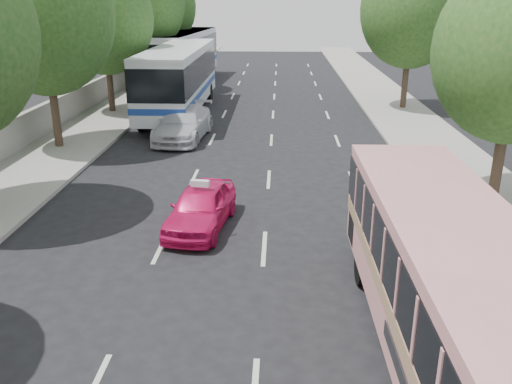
# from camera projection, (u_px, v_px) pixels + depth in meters

# --- Properties ---
(ground) EXTENTS (120.00, 120.00, 0.00)m
(ground) POSITION_uv_depth(u_px,v_px,m) (211.00, 331.00, 11.39)
(ground) COLOR black
(ground) RESTS_ON ground
(sidewalk_left) EXTENTS (4.00, 90.00, 0.15)m
(sidewalk_left) POSITION_uv_depth(u_px,v_px,m) (104.00, 119.00, 30.49)
(sidewalk_left) COLOR #9E998E
(sidewalk_left) RESTS_ON ground
(sidewalk_right) EXTENTS (4.00, 90.00, 0.12)m
(sidewalk_right) POSITION_uv_depth(u_px,v_px,m) (409.00, 122.00, 29.80)
(sidewalk_right) COLOR #9E998E
(sidewalk_right) RESTS_ON ground
(low_wall) EXTENTS (0.30, 90.00, 1.50)m
(low_wall) POSITION_uv_depth(u_px,v_px,m) (71.00, 104.00, 30.28)
(low_wall) COLOR #9E998E
(low_wall) RESTS_ON sidewalk_left
(tree_left_c) EXTENTS (6.00, 6.00, 9.35)m
(tree_left_c) POSITION_uv_depth(u_px,v_px,m) (43.00, 8.00, 22.73)
(tree_left_c) COLOR #38281E
(tree_left_c) RESTS_ON ground
(tree_left_d) EXTENTS (5.52, 5.52, 8.60)m
(tree_left_d) POSITION_uv_depth(u_px,v_px,m) (105.00, 14.00, 30.41)
(tree_left_d) COLOR #38281E
(tree_left_d) RESTS_ON ground
(tree_left_f) EXTENTS (5.88, 5.88, 9.16)m
(tree_left_f) POSITION_uv_depth(u_px,v_px,m) (162.00, 3.00, 45.30)
(tree_left_f) COLOR #38281E
(tree_left_f) RESTS_ON ground
(tree_right_far) EXTENTS (6.00, 6.00, 9.35)m
(tree_right_far) POSITION_uv_depth(u_px,v_px,m) (414.00, 5.00, 31.40)
(tree_right_far) COLOR #38281E
(tree_right_far) RESTS_ON ground
(pink_bus) EXTENTS (2.50, 9.43, 3.00)m
(pink_bus) POSITION_uv_depth(u_px,v_px,m) (447.00, 271.00, 9.98)
(pink_bus) COLOR #D88B8C
(pink_bus) RESTS_ON ground
(pink_taxi) EXTENTS (2.07, 4.08, 1.33)m
(pink_taxi) POSITION_uv_depth(u_px,v_px,m) (201.00, 207.00, 16.24)
(pink_taxi) COLOR #D81259
(pink_taxi) RESTS_ON ground
(white_pickup) EXTENTS (2.58, 5.43, 1.53)m
(white_pickup) POSITION_uv_depth(u_px,v_px,m) (183.00, 124.00, 26.34)
(white_pickup) COLOR silver
(white_pickup) RESTS_ON ground
(tour_coach_front) EXTENTS (2.83, 12.87, 3.85)m
(tour_coach_front) POSITION_uv_depth(u_px,v_px,m) (179.00, 74.00, 31.44)
(tour_coach_front) COLOR silver
(tour_coach_front) RESTS_ON ground
(tour_coach_rear) EXTENTS (3.84, 13.42, 3.96)m
(tour_coach_rear) POSITION_uv_depth(u_px,v_px,m) (183.00, 52.00, 42.71)
(tour_coach_rear) COLOR silver
(tour_coach_rear) RESTS_ON ground
(taxi_roof_sign) EXTENTS (0.57, 0.25, 0.18)m
(taxi_roof_sign) POSITION_uv_depth(u_px,v_px,m) (200.00, 183.00, 15.98)
(taxi_roof_sign) COLOR silver
(taxi_roof_sign) RESTS_ON pink_taxi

